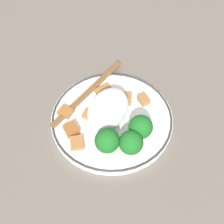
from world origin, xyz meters
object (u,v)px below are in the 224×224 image
Objects in this scene: broccoli_back_left at (107,141)px; chopsticks at (88,92)px; broccoli_back_center at (131,143)px; broccoli_back_right at (141,127)px; plate at (112,119)px.

chopsticks is at bearing 41.53° from broccoli_back_left.
broccoli_back_left is 0.05m from broccoli_back_center.
broccoli_back_left is at bearing -138.47° from chopsticks.
broccoli_back_left is 1.08× the size of broccoli_back_center.
plate is at bearing 75.90° from broccoli_back_right.
broccoli_back_right is at bearing -104.10° from plate.
plate is at bearing 17.79° from broccoli_back_left.
plate is 0.09m from broccoli_back_left.
plate is 4.93× the size of broccoli_back_center.
plate is at bearing -117.09° from chopsticks.
broccoli_back_left is 1.04× the size of broccoli_back_right.
broccoli_back_left reaches higher than plate.
chopsticks is at bearing 55.80° from broccoli_back_center.
chopsticks reaches higher than plate.
chopsticks is at bearing 68.81° from broccoli_back_right.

